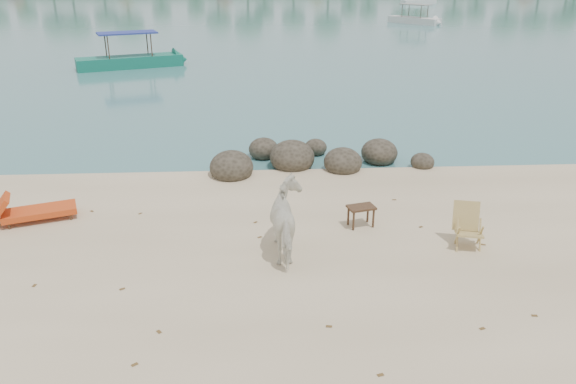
% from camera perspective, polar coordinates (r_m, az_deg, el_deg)
% --- Properties ---
extents(boulders, '(6.33, 2.93, 0.96)m').
position_cam_1_polar(boulders, '(16.05, 1.71, 3.34)').
color(boulders, '#2B261C').
rests_on(boulders, ground).
extents(cow, '(0.92, 1.74, 1.42)m').
position_cam_1_polar(cow, '(10.99, 0.19, -3.07)').
color(cow, white).
rests_on(cow, ground).
extents(side_table, '(0.66, 0.51, 0.47)m').
position_cam_1_polar(side_table, '(12.39, 7.40, -2.59)').
color(side_table, '#311E13').
rests_on(side_table, ground).
extents(lounge_chair, '(2.07, 1.29, 0.59)m').
position_cam_1_polar(lounge_chair, '(13.76, -23.97, -1.57)').
color(lounge_chair, red).
rests_on(lounge_chair, ground).
extents(deck_chair, '(0.70, 0.74, 0.89)m').
position_cam_1_polar(deck_chair, '(11.89, 17.97, -3.59)').
color(deck_chair, tan).
rests_on(deck_chair, ground).
extents(boat_near, '(6.46, 3.57, 3.10)m').
position_cam_1_polar(boat_near, '(32.94, -15.99, 14.80)').
color(boat_near, '#116752').
rests_on(boat_near, water).
extents(boat_mid, '(4.84, 5.27, 2.85)m').
position_cam_1_polar(boat_mid, '(56.75, 12.79, 17.84)').
color(boat_mid, silver).
rests_on(boat_mid, water).
extents(boat_far, '(5.83, 3.28, 0.67)m').
position_cam_1_polar(boat_far, '(83.69, 13.14, 18.36)').
color(boat_far, silver).
rests_on(boat_far, water).
extents(dead_leaves, '(8.78, 7.22, 0.00)m').
position_cam_1_polar(dead_leaves, '(10.56, -1.13, -8.53)').
color(dead_leaves, brown).
rests_on(dead_leaves, ground).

